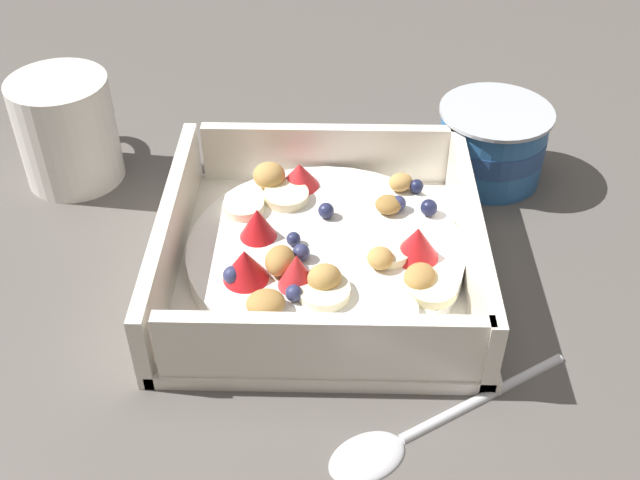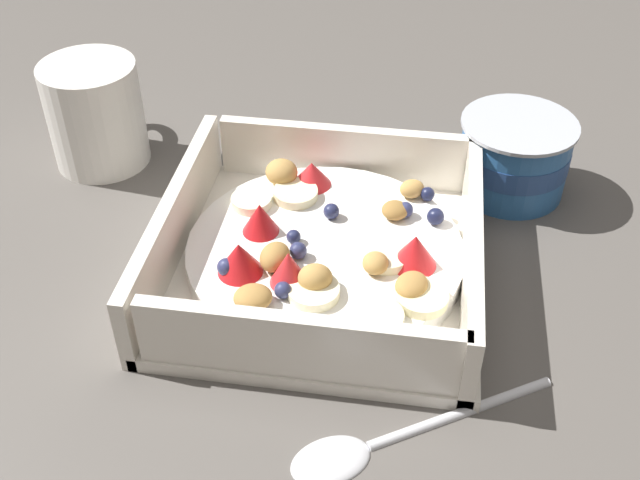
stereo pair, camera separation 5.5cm
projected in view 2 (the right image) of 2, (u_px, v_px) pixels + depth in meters
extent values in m
plane|color=#56514C|center=(325.00, 274.00, 0.57)|extent=(2.40, 2.40, 0.00)
cube|color=white|center=(320.00, 266.00, 0.56)|extent=(0.22, 0.22, 0.01)
cube|color=white|center=(176.00, 227.00, 0.56)|extent=(0.22, 0.01, 0.06)
cube|color=white|center=(471.00, 255.00, 0.54)|extent=(0.22, 0.01, 0.06)
cube|color=white|center=(340.00, 159.00, 0.63)|extent=(0.01, 0.20, 0.06)
cube|color=white|center=(294.00, 351.00, 0.47)|extent=(0.01, 0.20, 0.06)
cylinder|color=white|center=(320.00, 252.00, 0.56)|extent=(0.20, 0.20, 0.02)
cylinder|color=#F4EAB7|center=(378.00, 318.00, 0.49)|extent=(0.05, 0.05, 0.01)
cylinder|color=#F7EFC6|center=(387.00, 256.00, 0.53)|extent=(0.04, 0.04, 0.01)
cylinder|color=#F4EAB7|center=(422.00, 298.00, 0.50)|extent=(0.04, 0.04, 0.01)
cylinder|color=#F7EFC6|center=(252.00, 201.00, 0.58)|extent=(0.03, 0.03, 0.01)
cylinder|color=#F7EFC6|center=(309.00, 291.00, 0.51)|extent=(0.04, 0.04, 0.01)
cylinder|color=#F4EAB7|center=(295.00, 194.00, 0.59)|extent=(0.04, 0.04, 0.01)
cone|color=red|center=(260.00, 218.00, 0.55)|extent=(0.03, 0.03, 0.02)
cone|color=red|center=(312.00, 174.00, 0.60)|extent=(0.03, 0.03, 0.02)
cone|color=red|center=(415.00, 251.00, 0.52)|extent=(0.04, 0.04, 0.03)
cone|color=red|center=(289.00, 268.00, 0.51)|extent=(0.03, 0.03, 0.03)
cone|color=red|center=(239.00, 258.00, 0.52)|extent=(0.04, 0.04, 0.02)
sphere|color=navy|center=(298.00, 251.00, 0.53)|extent=(0.01, 0.01, 0.01)
sphere|color=#23284C|center=(326.00, 211.00, 0.57)|extent=(0.01, 0.01, 0.01)
sphere|color=#191E3D|center=(428.00, 194.00, 0.59)|extent=(0.01, 0.01, 0.01)
sphere|color=navy|center=(226.00, 267.00, 0.52)|extent=(0.01, 0.01, 0.01)
sphere|color=navy|center=(405.00, 210.00, 0.57)|extent=(0.01, 0.01, 0.01)
sphere|color=navy|center=(283.00, 290.00, 0.50)|extent=(0.01, 0.01, 0.01)
sphere|color=#23284C|center=(294.00, 236.00, 0.55)|extent=(0.01, 0.01, 0.01)
sphere|color=#191E3D|center=(436.00, 216.00, 0.56)|extent=(0.01, 0.01, 0.01)
ellipsoid|color=#AD7F42|center=(275.00, 257.00, 0.52)|extent=(0.03, 0.02, 0.02)
ellipsoid|color=tan|center=(412.00, 189.00, 0.59)|extent=(0.02, 0.02, 0.01)
ellipsoid|color=tan|center=(315.00, 278.00, 0.51)|extent=(0.03, 0.03, 0.02)
ellipsoid|color=tan|center=(282.00, 172.00, 0.60)|extent=(0.03, 0.03, 0.02)
ellipsoid|color=#AD7F42|center=(253.00, 297.00, 0.50)|extent=(0.03, 0.03, 0.01)
ellipsoid|color=#AD7F42|center=(412.00, 285.00, 0.51)|extent=(0.03, 0.03, 0.01)
ellipsoid|color=olive|center=(395.00, 210.00, 0.57)|extent=(0.02, 0.02, 0.01)
ellipsoid|color=tan|center=(375.00, 263.00, 0.52)|extent=(0.02, 0.02, 0.01)
ellipsoid|color=silver|center=(331.00, 456.00, 0.44)|extent=(0.05, 0.06, 0.01)
cylinder|color=silver|center=(462.00, 410.00, 0.47)|extent=(0.07, 0.11, 0.01)
cylinder|color=#3370B7|center=(514.00, 158.00, 0.63)|extent=(0.09, 0.09, 0.06)
cylinder|color=#2D5193|center=(514.00, 155.00, 0.63)|extent=(0.09, 0.09, 0.02)
cylinder|color=#B7BCC6|center=(520.00, 124.00, 0.61)|extent=(0.09, 0.09, 0.00)
cylinder|color=white|center=(95.00, 114.00, 0.65)|extent=(0.08, 0.08, 0.09)
torus|color=white|center=(105.00, 87.00, 0.68)|extent=(0.05, 0.02, 0.05)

